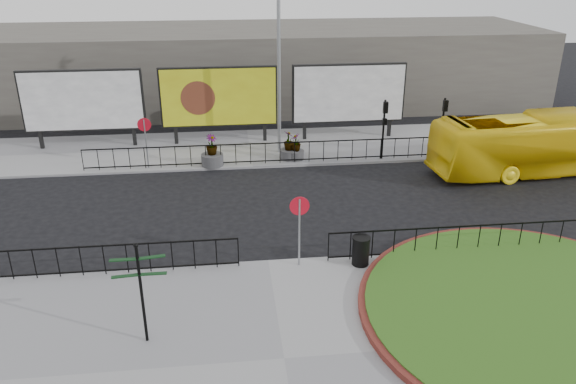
{
  "coord_description": "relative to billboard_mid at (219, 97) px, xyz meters",
  "views": [
    {
      "loc": [
        -1.23,
        -16.47,
        9.78
      ],
      "look_at": [
        0.9,
        1.94,
        1.76
      ],
      "focal_mm": 35.0,
      "sensor_mm": 36.0,
      "label": 1
    }
  ],
  "objects": [
    {
      "name": "signal_pole_a",
      "position": [
        8.0,
        -3.63,
        -0.5
      ],
      "size": [
        0.22,
        0.26,
        3.0
      ],
      "color": "black",
      "rests_on": "pavement_far"
    },
    {
      "name": "billboard_mid",
      "position": [
        0.0,
        0.0,
        0.0
      ],
      "size": [
        6.2,
        0.31,
        4.1
      ],
      "color": "black",
      "rests_on": "pavement_far"
    },
    {
      "name": "planter_c",
      "position": [
        3.7,
        -3.17,
        -1.99
      ],
      "size": [
        0.85,
        0.85,
        1.33
      ],
      "color": "#4C4C4F",
      "rests_on": "pavement_far"
    },
    {
      "name": "ground",
      "position": [
        1.5,
        -12.97,
        -2.6
      ],
      "size": [
        90.0,
        90.0,
        0.0
      ],
      "primitive_type": "plane",
      "color": "black",
      "rests_on": "ground"
    },
    {
      "name": "speed_sign_near",
      "position": [
        2.5,
        -13.37,
        -0.68
      ],
      "size": [
        0.64,
        0.07,
        2.47
      ],
      "color": "gray",
      "rests_on": "pavement_near"
    },
    {
      "name": "signal_pole_b",
      "position": [
        11.0,
        -3.63,
        -0.5
      ],
      "size": [
        0.22,
        0.26,
        3.0
      ],
      "color": "black",
      "rests_on": "pavement_far"
    },
    {
      "name": "railing_near_right",
      "position": [
        8.0,
        -13.27,
        -1.93
      ],
      "size": [
        9.0,
        0.1,
        1.1
      ],
      "primitive_type": null,
      "color": "black",
      "rests_on": "pavement_near"
    },
    {
      "name": "grass_lawn",
      "position": [
        9.0,
        -16.97,
        -2.37
      ],
      "size": [
        10.0,
        10.0,
        0.22
      ],
      "primitive_type": "cylinder",
      "color": "#264D14",
      "rests_on": "pavement_near"
    },
    {
      "name": "pavement_near",
      "position": [
        1.5,
        -17.97,
        -2.54
      ],
      "size": [
        30.0,
        10.0,
        0.12
      ],
      "primitive_type": "cube",
      "color": "gray",
      "rests_on": "ground"
    },
    {
      "name": "planter_a",
      "position": [
        -0.44,
        -3.57,
        -1.96
      ],
      "size": [
        1.07,
        1.07,
        1.54
      ],
      "color": "#4C4C4F",
      "rests_on": "pavement_far"
    },
    {
      "name": "litter_bin",
      "position": [
        4.53,
        -13.57,
        -1.97
      ],
      "size": [
        0.61,
        0.61,
        1.0
      ],
      "color": "black",
      "rests_on": "pavement_near"
    },
    {
      "name": "lamp_post",
      "position": [
        3.01,
        -1.97,
        2.23
      ],
      "size": [
        0.74,
        0.18,
        9.23
      ],
      "color": "gray",
      "rests_on": "pavement_far"
    },
    {
      "name": "pavement_far",
      "position": [
        1.5,
        -0.97,
        -2.54
      ],
      "size": [
        44.0,
        6.0,
        0.12
      ],
      "primitive_type": "cube",
      "color": "gray",
      "rests_on": "ground"
    },
    {
      "name": "railing_far",
      "position": [
        2.5,
        -3.67,
        -1.93
      ],
      "size": [
        18.0,
        0.1,
        1.1
      ],
      "primitive_type": null,
      "color": "black",
      "rests_on": "pavement_far"
    },
    {
      "name": "brick_edge",
      "position": [
        9.0,
        -16.97,
        -2.39
      ],
      "size": [
        10.4,
        10.4,
        0.18
      ],
      "primitive_type": "cylinder",
      "color": "maroon",
      "rests_on": "pavement_near"
    },
    {
      "name": "building_backdrop",
      "position": [
        1.5,
        9.03,
        -0.1
      ],
      "size": [
        40.0,
        10.0,
        5.0
      ],
      "primitive_type": "cube",
      "color": "#5D5A52",
      "rests_on": "ground"
    },
    {
      "name": "billboard_left",
      "position": [
        -7.0,
        0.0,
        0.0
      ],
      "size": [
        6.2,
        0.31,
        4.1
      ],
      "color": "black",
      "rests_on": "pavement_far"
    },
    {
      "name": "fingerpost_sign",
      "position": [
        -2.09,
        -16.81,
        -0.69
      ],
      "size": [
        1.39,
        0.29,
        2.96
      ],
      "rotation": [
        0.0,
        0.0,
        -0.01
      ],
      "color": "black",
      "rests_on": "pavement_near"
    },
    {
      "name": "speed_sign_far",
      "position": [
        -3.5,
        -3.57,
        -0.68
      ],
      "size": [
        0.64,
        0.07,
        2.47
      ],
      "color": "gray",
      "rests_on": "pavement_far"
    },
    {
      "name": "railing_near_left",
      "position": [
        -4.5,
        -13.27,
        -1.93
      ],
      "size": [
        10.0,
        0.1,
        1.1
      ],
      "primitive_type": null,
      "color": "black",
      "rests_on": "pavement_near"
    },
    {
      "name": "billboard_right",
      "position": [
        7.0,
        0.0,
        0.0
      ],
      "size": [
        6.2,
        0.31,
        4.1
      ],
      "color": "black",
      "rests_on": "pavement_far"
    },
    {
      "name": "planter_b",
      "position": [
        3.36,
        -3.06,
        -1.93
      ],
      "size": [
        0.89,
        0.89,
        1.43
      ],
      "color": "#4C4C4F",
      "rests_on": "pavement_far"
    },
    {
      "name": "bus",
      "position": [
        14.81,
        -6.02,
        -1.17
      ],
      "size": [
        10.41,
        3.18,
        2.86
      ],
      "primitive_type": "imported",
      "rotation": [
        0.0,
        0.0,
        1.65
      ],
      "color": "yellow",
      "rests_on": "ground"
    }
  ]
}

